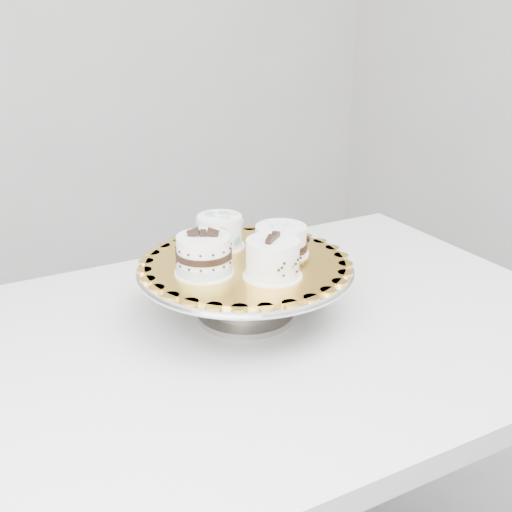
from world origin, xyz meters
TOP-DOWN VIEW (x-y plane):
  - table at (-0.13, 0.10)m, footprint 1.42×1.05m
  - cake_stand at (-0.11, 0.15)m, footprint 0.41×0.41m
  - cake_board at (-0.11, 0.15)m, footprint 0.43×0.43m
  - cake_swirl at (-0.11, 0.06)m, footprint 0.13×0.13m
  - cake_banded at (-0.20, 0.15)m, footprint 0.14×0.14m
  - cake_dots at (-0.10, 0.24)m, footprint 0.11×0.11m
  - cake_ribbon at (-0.03, 0.14)m, footprint 0.13×0.13m

SIDE VIEW (x-z plane):
  - table at x=-0.13m, z-range 0.31..1.06m
  - cake_stand at x=-0.11m, z-range 0.77..0.88m
  - cake_board at x=-0.11m, z-range 0.86..0.87m
  - cake_ribbon at x=-0.03m, z-range 0.86..0.92m
  - cake_banded at x=-0.20m, z-range 0.86..0.94m
  - cake_swirl at x=-0.11m, z-range 0.86..0.94m
  - cake_dots at x=-0.10m, z-range 0.87..0.93m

